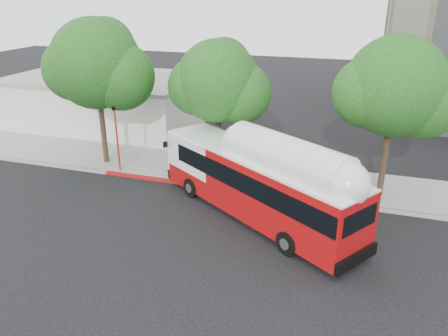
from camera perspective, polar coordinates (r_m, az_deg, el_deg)
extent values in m
plane|color=black|center=(23.19, -3.13, -6.74)|extent=(120.00, 120.00, 0.00)
cube|color=gray|center=(28.70, 1.43, -0.57)|extent=(60.00, 5.00, 0.15)
cube|color=gray|center=(26.43, -0.16, -2.67)|extent=(60.00, 0.30, 0.15)
cube|color=#A01111|center=(27.41, -6.14, -1.84)|extent=(10.00, 0.32, 0.16)
cylinder|color=#2D2116|center=(30.48, -15.61, 5.90)|extent=(0.36, 0.36, 6.08)
sphere|color=#134413|center=(29.68, -16.39, 12.94)|extent=(5.80, 5.80, 5.80)
sphere|color=#134413|center=(29.13, -13.33, 11.55)|extent=(4.35, 4.35, 4.35)
cylinder|color=#2D2116|center=(27.60, -0.81, 4.35)|extent=(0.36, 0.36, 5.44)
sphere|color=#134413|center=(26.74, -0.85, 11.29)|extent=(5.00, 5.00, 5.00)
sphere|color=#134413|center=(26.68, 2.14, 9.75)|extent=(3.75, 3.75, 3.75)
cylinder|color=#2D2116|center=(26.12, 20.35, 2.21)|extent=(0.36, 0.36, 5.76)
sphere|color=#134413|center=(25.20, 21.46, 9.91)|extent=(5.40, 5.40, 5.40)
sphere|color=#134413|center=(25.68, 24.52, 7.99)|extent=(4.05, 4.05, 4.05)
cube|color=silver|center=(40.28, -15.04, 8.34)|extent=(16.00, 10.00, 4.00)
cube|color=gray|center=(39.85, -15.35, 11.26)|extent=(16.20, 10.20, 0.30)
cube|color=#A40B0C|center=(22.69, 4.15, -2.11)|extent=(11.97, 9.24, 3.04)
cube|color=black|center=(22.09, 5.11, -1.07)|extent=(10.96, 8.59, 1.00)
cube|color=white|center=(22.09, 4.26, 1.57)|extent=(11.92, 9.17, 0.10)
cube|color=white|center=(20.62, 8.22, 0.65)|extent=(6.74, 5.46, 0.58)
cube|color=black|center=(28.21, -5.37, -0.10)|extent=(1.74, 2.03, 0.06)
imported|color=navy|center=(28.02, -5.41, 0.85)|extent=(1.52, 1.84, 0.94)
cylinder|color=red|center=(28.96, -13.74, 3.34)|extent=(0.13, 0.13, 4.26)
cube|color=black|center=(28.33, -14.16, 7.62)|extent=(0.05, 0.43, 0.27)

